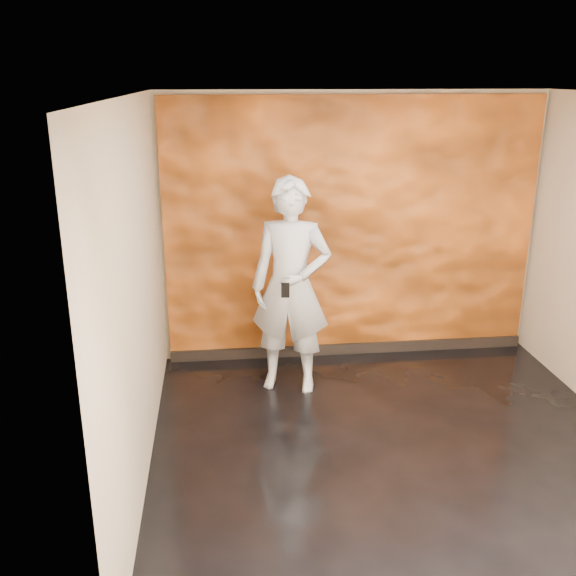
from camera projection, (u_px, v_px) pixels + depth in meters
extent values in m
cube|color=black|center=(396.00, 449.00, 5.30)|extent=(4.00, 4.00, 0.01)
cube|color=#B2A88C|center=(351.00, 228.00, 6.74)|extent=(4.00, 0.02, 2.80)
cube|color=#B2A88C|center=(528.00, 423.00, 2.97)|extent=(4.00, 0.02, 2.80)
cube|color=#B2A88C|center=(137.00, 298.00, 4.64)|extent=(0.02, 4.00, 2.80)
cube|color=white|center=(417.00, 95.00, 4.41)|extent=(4.00, 4.00, 0.01)
cube|color=orange|center=(352.00, 231.00, 6.71)|extent=(3.90, 0.06, 2.75)
cube|color=black|center=(349.00, 348.00, 7.09)|extent=(3.90, 0.04, 0.12)
imported|color=#ABB2BC|center=(291.00, 287.00, 6.05)|extent=(0.86, 0.68, 2.07)
cube|color=black|center=(285.00, 290.00, 5.72)|extent=(0.08, 0.03, 0.14)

